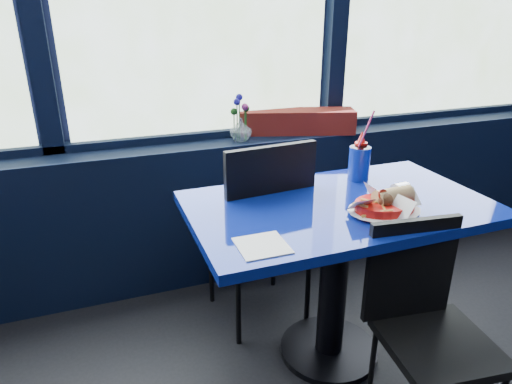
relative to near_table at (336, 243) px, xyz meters
name	(u,v)px	position (x,y,z in m)	size (l,w,h in m)	color
window_sill	(213,209)	(-0.30, 0.87, -0.17)	(5.00, 0.26, 0.80)	black
near_table	(336,243)	(0.00, 0.00, 0.00)	(1.20, 0.70, 0.75)	black
chair_near_front	(426,317)	(0.14, -0.42, -0.11)	(0.40, 0.40, 0.80)	black
chair_near_back	(263,223)	(-0.21, 0.32, -0.02)	(0.47, 0.47, 0.95)	black
planter_box	(296,121)	(0.22, 0.89, 0.30)	(0.66, 0.17, 0.13)	maroon
flower_vase	(241,127)	(-0.14, 0.83, 0.31)	(0.14, 0.15, 0.25)	silver
food_basket	(386,204)	(0.11, -0.14, 0.22)	(0.31, 0.31, 0.09)	red
ketchup_bottle	(360,157)	(0.24, 0.24, 0.28)	(0.06, 0.06, 0.21)	red
soda_cup	(359,163)	(0.21, 0.21, 0.26)	(0.09, 0.09, 0.32)	navy
napkin	(262,246)	(-0.42, -0.23, 0.18)	(0.16, 0.16, 0.00)	white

